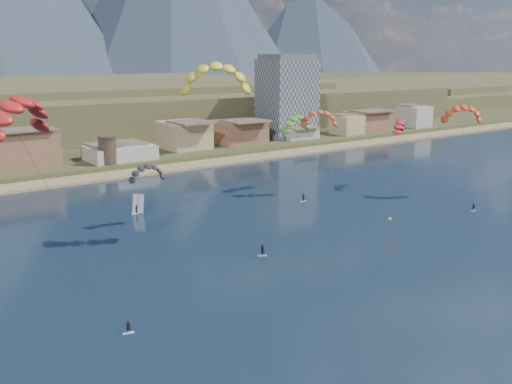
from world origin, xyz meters
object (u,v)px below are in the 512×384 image
apartment_tower (287,97)px  kitesurfer_orange (463,111)px  buoy (390,219)px  kitesurfer_yellow (216,74)px  kitesurfer_green (296,121)px  kitesurfer_red (15,110)px  watchtower (108,150)px  windsurfer (137,207)px

apartment_tower → kitesurfer_orange: apartment_tower is taller
buoy → kitesurfer_yellow: bearing=166.4°
kitesurfer_yellow → kitesurfer_orange: kitesurfer_yellow is taller
kitesurfer_green → apartment_tower: bearing=52.6°
apartment_tower → kitesurfer_red: size_ratio=1.01×
watchtower → kitesurfer_yellow: bearing=-97.2°
apartment_tower → kitesurfer_green: size_ratio=1.49×
kitesurfer_yellow → buoy: kitesurfer_yellow is taller
apartment_tower → buoy: (-52.15, -99.39, -17.70)m
kitesurfer_orange → buoy: size_ratio=36.98×
kitesurfer_orange → buoy: bearing=-171.6°
kitesurfer_red → windsurfer: kitesurfer_red is taller
apartment_tower → watchtower: size_ratio=3.72×
windsurfer → kitesurfer_red: bearing=-130.2°
kitesurfer_red → kitesurfer_orange: size_ratio=1.27×
kitesurfer_yellow → kitesurfer_orange: 67.28m
kitesurfer_yellow → kitesurfer_green: 47.64m
kitesurfer_orange → buoy: 35.98m
windsurfer → buoy: windsurfer is taller
buoy → kitesurfer_orange: bearing=8.4°
kitesurfer_red → apartment_tower: bearing=39.0°
watchtower → buoy: (27.85, -85.39, -6.25)m
kitesurfer_yellow → kitesurfer_orange: bearing=-4.1°
kitesurfer_red → kitesurfer_green: bearing=25.6°
apartment_tower → kitesurfer_yellow: size_ratio=0.93×
kitesurfer_green → buoy: size_ratio=31.86×
watchtower → buoy: size_ratio=12.73×
apartment_tower → kitesurfer_orange: 97.94m
windsurfer → kitesurfer_orange: bearing=-24.4°
windsurfer → watchtower: bearing=74.6°
watchtower → kitesurfer_red: size_ratio=0.27×
watchtower → windsurfer: bearing=-105.4°
apartment_tower → windsurfer: size_ratio=7.49×
watchtower → kitesurfer_green: (29.30, -52.21, 11.36)m
watchtower → kitesurfer_green: size_ratio=0.40×
kitesurfer_red → buoy: 79.90m
windsurfer → buoy: 54.99m
kitesurfer_red → kitesurfer_orange: (103.84, 7.73, -6.66)m
kitesurfer_green → windsurfer: kitesurfer_green is taller
kitesurfer_green → windsurfer: (-42.84, 3.01, -16.38)m
kitesurfer_orange → buoy: kitesurfer_orange is taller
kitesurfer_green → kitesurfer_orange: bearing=-46.4°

